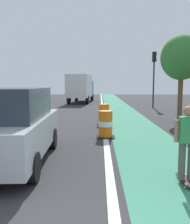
{
  "coord_description": "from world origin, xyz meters",
  "views": [
    {
      "loc": [
        0.66,
        -2.66,
        2.14
      ],
      "look_at": [
        0.48,
        6.43,
        1.1
      ],
      "focal_mm": 38.61,
      "sensor_mm": 36.0,
      "label": 1
    }
  ],
  "objects_px": {
    "skateboarder_on_lane": "(187,142)",
    "delivery_truck_down_block": "(81,87)",
    "street_tree_sidewalk": "(182,58)",
    "traffic_barrel_mid": "(104,114)",
    "traffic_light_corner": "(154,70)",
    "parked_suv_nearest": "(13,125)",
    "traffic_barrel_front": "(105,124)"
  },
  "relations": [
    {
      "from": "traffic_barrel_front",
      "to": "delivery_truck_down_block",
      "type": "relative_size",
      "value": 0.14
    },
    {
      "from": "delivery_truck_down_block",
      "to": "street_tree_sidewalk",
      "type": "relative_size",
      "value": 1.55
    },
    {
      "from": "traffic_barrel_front",
      "to": "traffic_light_corner",
      "type": "xyz_separation_m",
      "value": [
        4.72,
        12.78,
        2.97
      ]
    },
    {
      "from": "traffic_light_corner",
      "to": "street_tree_sidewalk",
      "type": "xyz_separation_m",
      "value": [
        -0.21,
        -8.1,
        0.17
      ]
    },
    {
      "from": "skateboarder_on_lane",
      "to": "street_tree_sidewalk",
      "type": "xyz_separation_m",
      "value": [
        2.86,
        9.22,
        2.76
      ]
    },
    {
      "from": "traffic_light_corner",
      "to": "street_tree_sidewalk",
      "type": "bearing_deg",
      "value": -91.49
    },
    {
      "from": "delivery_truck_down_block",
      "to": "parked_suv_nearest",
      "type": "bearing_deg",
      "value": -90.3
    },
    {
      "from": "traffic_light_corner",
      "to": "street_tree_sidewalk",
      "type": "relative_size",
      "value": 1.02
    },
    {
      "from": "traffic_barrel_front",
      "to": "delivery_truck_down_block",
      "type": "distance_m",
      "value": 19.24
    },
    {
      "from": "traffic_light_corner",
      "to": "delivery_truck_down_block",
      "type": "bearing_deg",
      "value": 139.02
    },
    {
      "from": "traffic_barrel_front",
      "to": "street_tree_sidewalk",
      "type": "xyz_separation_m",
      "value": [
        4.51,
        4.69,
        3.14
      ]
    },
    {
      "from": "skateboarder_on_lane",
      "to": "delivery_truck_down_block",
      "type": "distance_m",
      "value": 23.94
    },
    {
      "from": "delivery_truck_down_block",
      "to": "skateboarder_on_lane",
      "type": "bearing_deg",
      "value": -80.06
    },
    {
      "from": "traffic_barrel_mid",
      "to": "street_tree_sidewalk",
      "type": "distance_m",
      "value": 5.66
    },
    {
      "from": "traffic_barrel_mid",
      "to": "traffic_light_corner",
      "type": "relative_size",
      "value": 0.21
    },
    {
      "from": "traffic_light_corner",
      "to": "skateboarder_on_lane",
      "type": "bearing_deg",
      "value": -100.05
    },
    {
      "from": "parked_suv_nearest",
      "to": "traffic_barrel_front",
      "type": "relative_size",
      "value": 4.29
    },
    {
      "from": "traffic_light_corner",
      "to": "traffic_barrel_front",
      "type": "bearing_deg",
      "value": -110.25
    },
    {
      "from": "traffic_barrel_mid",
      "to": "delivery_truck_down_block",
      "type": "distance_m",
      "value": 15.95
    },
    {
      "from": "skateboarder_on_lane",
      "to": "parked_suv_nearest",
      "type": "xyz_separation_m",
      "value": [
        -4.25,
        1.35,
        0.12
      ]
    },
    {
      "from": "skateboarder_on_lane",
      "to": "parked_suv_nearest",
      "type": "relative_size",
      "value": 0.36
    },
    {
      "from": "delivery_truck_down_block",
      "to": "street_tree_sidewalk",
      "type": "distance_m",
      "value": 16.06
    },
    {
      "from": "parked_suv_nearest",
      "to": "street_tree_sidewalk",
      "type": "xyz_separation_m",
      "value": [
        7.1,
        7.87,
        2.63
      ]
    },
    {
      "from": "street_tree_sidewalk",
      "to": "traffic_barrel_mid",
      "type": "bearing_deg",
      "value": -163.35
    },
    {
      "from": "parked_suv_nearest",
      "to": "traffic_barrel_front",
      "type": "height_order",
      "value": "parked_suv_nearest"
    },
    {
      "from": "traffic_barrel_front",
      "to": "traffic_light_corner",
      "type": "height_order",
      "value": "traffic_light_corner"
    },
    {
      "from": "delivery_truck_down_block",
      "to": "street_tree_sidewalk",
      "type": "xyz_separation_m",
      "value": [
        6.99,
        -14.35,
        1.82
      ]
    },
    {
      "from": "parked_suv_nearest",
      "to": "traffic_barrel_front",
      "type": "bearing_deg",
      "value": 50.78
    },
    {
      "from": "delivery_truck_down_block",
      "to": "traffic_light_corner",
      "type": "relative_size",
      "value": 1.52
    },
    {
      "from": "traffic_barrel_mid",
      "to": "traffic_light_corner",
      "type": "bearing_deg",
      "value": 63.44
    },
    {
      "from": "skateboarder_on_lane",
      "to": "traffic_barrel_mid",
      "type": "distance_m",
      "value": 8.05
    },
    {
      "from": "traffic_barrel_front",
      "to": "traffic_light_corner",
      "type": "relative_size",
      "value": 0.21
    }
  ]
}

